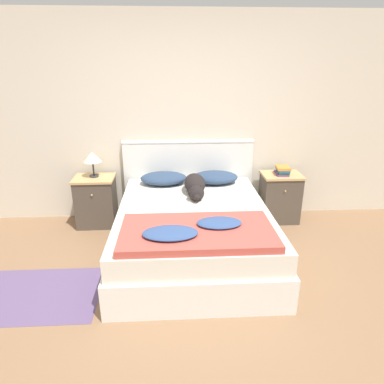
{
  "coord_description": "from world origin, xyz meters",
  "views": [
    {
      "loc": [
        -0.13,
        -2.22,
        1.96
      ],
      "look_at": [
        0.06,
        1.23,
        0.65
      ],
      "focal_mm": 32.0,
      "sensor_mm": 36.0,
      "label": 1
    }
  ],
  "objects_px": {
    "book_stack": "(283,170)",
    "table_lamp": "(92,158)",
    "pillow_right": "(215,177)",
    "dog": "(195,185)",
    "nightstand_right": "(280,197)",
    "bed": "(193,232)",
    "pillow_left": "(164,178)",
    "nightstand_left": "(96,201)"
  },
  "relations": [
    {
      "from": "pillow_left",
      "to": "table_lamp",
      "type": "height_order",
      "value": "table_lamp"
    },
    {
      "from": "nightstand_right",
      "to": "table_lamp",
      "type": "relative_size",
      "value": 2.02
    },
    {
      "from": "book_stack",
      "to": "table_lamp",
      "type": "xyz_separation_m",
      "value": [
        -2.36,
        0.04,
        0.19
      ]
    },
    {
      "from": "bed",
      "to": "book_stack",
      "type": "relative_size",
      "value": 8.63
    },
    {
      "from": "pillow_right",
      "to": "book_stack",
      "type": "xyz_separation_m",
      "value": [
        0.86,
        0.04,
        0.06
      ]
    },
    {
      "from": "pillow_left",
      "to": "pillow_right",
      "type": "bearing_deg",
      "value": 0.0
    },
    {
      "from": "nightstand_right",
      "to": "dog",
      "type": "relative_size",
      "value": 0.95
    },
    {
      "from": "bed",
      "to": "nightstand_left",
      "type": "bearing_deg",
      "value": 145.26
    },
    {
      "from": "nightstand_right",
      "to": "dog",
      "type": "xyz_separation_m",
      "value": [
        -1.13,
        -0.4,
        0.33
      ]
    },
    {
      "from": "bed",
      "to": "table_lamp",
      "type": "xyz_separation_m",
      "value": [
        -1.18,
        0.85,
        0.61
      ]
    },
    {
      "from": "nightstand_left",
      "to": "book_stack",
      "type": "height_order",
      "value": "book_stack"
    },
    {
      "from": "nightstand_right",
      "to": "table_lamp",
      "type": "xyz_separation_m",
      "value": [
        -2.36,
        0.03,
        0.56
      ]
    },
    {
      "from": "bed",
      "to": "book_stack",
      "type": "xyz_separation_m",
      "value": [
        1.18,
        0.81,
        0.42
      ]
    },
    {
      "from": "pillow_left",
      "to": "nightstand_right",
      "type": "bearing_deg",
      "value": 1.81
    },
    {
      "from": "nightstand_right",
      "to": "pillow_right",
      "type": "xyz_separation_m",
      "value": [
        -0.86,
        -0.05,
        0.3
      ]
    },
    {
      "from": "nightstand_right",
      "to": "book_stack",
      "type": "xyz_separation_m",
      "value": [
        0.0,
        -0.01,
        0.37
      ]
    },
    {
      "from": "pillow_left",
      "to": "book_stack",
      "type": "height_order",
      "value": "book_stack"
    },
    {
      "from": "pillow_right",
      "to": "table_lamp",
      "type": "height_order",
      "value": "table_lamp"
    },
    {
      "from": "bed",
      "to": "pillow_left",
      "type": "distance_m",
      "value": 0.9
    },
    {
      "from": "book_stack",
      "to": "table_lamp",
      "type": "height_order",
      "value": "table_lamp"
    },
    {
      "from": "nightstand_left",
      "to": "pillow_right",
      "type": "xyz_separation_m",
      "value": [
        1.5,
        -0.05,
        0.3
      ]
    },
    {
      "from": "pillow_right",
      "to": "book_stack",
      "type": "relative_size",
      "value": 2.43
    },
    {
      "from": "pillow_left",
      "to": "pillow_right",
      "type": "height_order",
      "value": "same"
    },
    {
      "from": "dog",
      "to": "table_lamp",
      "type": "xyz_separation_m",
      "value": [
        -1.23,
        0.43,
        0.23
      ]
    },
    {
      "from": "dog",
      "to": "table_lamp",
      "type": "height_order",
      "value": "table_lamp"
    },
    {
      "from": "table_lamp",
      "to": "pillow_right",
      "type": "bearing_deg",
      "value": -2.89
    },
    {
      "from": "nightstand_left",
      "to": "pillow_left",
      "type": "distance_m",
      "value": 0.91
    },
    {
      "from": "pillow_right",
      "to": "dog",
      "type": "bearing_deg",
      "value": -127.35
    },
    {
      "from": "nightstand_left",
      "to": "dog",
      "type": "bearing_deg",
      "value": -18.08
    },
    {
      "from": "table_lamp",
      "to": "pillow_left",
      "type": "bearing_deg",
      "value": -5.01
    },
    {
      "from": "nightstand_left",
      "to": "pillow_right",
      "type": "distance_m",
      "value": 1.53
    },
    {
      "from": "pillow_left",
      "to": "table_lamp",
      "type": "bearing_deg",
      "value": 174.99
    },
    {
      "from": "dog",
      "to": "pillow_right",
      "type": "bearing_deg",
      "value": 52.65
    },
    {
      "from": "bed",
      "to": "nightstand_right",
      "type": "relative_size",
      "value": 3.18
    },
    {
      "from": "nightstand_right",
      "to": "pillow_right",
      "type": "height_order",
      "value": "pillow_right"
    },
    {
      "from": "nightstand_right",
      "to": "pillow_left",
      "type": "xyz_separation_m",
      "value": [
        -1.5,
        -0.05,
        0.3
      ]
    },
    {
      "from": "nightstand_left",
      "to": "pillow_left",
      "type": "relative_size",
      "value": 1.12
    },
    {
      "from": "nightstand_left",
      "to": "pillow_left",
      "type": "height_order",
      "value": "pillow_left"
    },
    {
      "from": "pillow_right",
      "to": "table_lamp",
      "type": "distance_m",
      "value": 1.52
    },
    {
      "from": "book_stack",
      "to": "table_lamp",
      "type": "distance_m",
      "value": 2.37
    },
    {
      "from": "table_lamp",
      "to": "dog",
      "type": "bearing_deg",
      "value": -19.26
    },
    {
      "from": "bed",
      "to": "nightstand_left",
      "type": "xyz_separation_m",
      "value": [
        -1.18,
        0.82,
        0.05
      ]
    }
  ]
}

